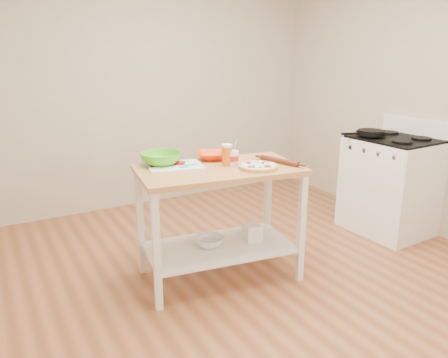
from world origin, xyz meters
TOP-DOWN VIEW (x-y plane):
  - room_shell at (0.00, 0.00)m, footprint 4.04×4.54m
  - prep_island at (-0.24, 0.26)m, footprint 1.29×0.83m
  - gas_stove at (1.67, 0.24)m, footprint 0.68×0.78m
  - skillet at (1.52, 0.41)m, footprint 0.44×0.28m
  - pizza at (0.00, 0.09)m, footprint 0.30×0.30m
  - cutting_board at (-0.51, 0.44)m, footprint 0.46×0.38m
  - spatula at (-0.44, 0.36)m, footprint 0.15×0.05m
  - knife at (-0.60, 0.51)m, footprint 0.26×0.12m
  - orange_bowl at (-0.17, 0.51)m, footprint 0.32×0.32m
  - green_bowl at (-0.59, 0.54)m, footprint 0.36×0.36m
  - beer_pint at (-0.16, 0.28)m, footprint 0.08×0.08m
  - yogurt_tub at (-0.12, 0.26)m, footprint 0.09×0.09m
  - rolling_pin at (0.22, 0.13)m, footprint 0.14×0.34m
  - shelf_glass_bowl at (-0.31, 0.30)m, footprint 0.32×0.32m
  - shelf_bin at (0.06, 0.23)m, footprint 0.15×0.15m

SIDE VIEW (x-z plane):
  - shelf_glass_bowl at x=-0.31m, z-range 0.26..0.33m
  - shelf_bin at x=0.06m, z-range 0.26..0.39m
  - gas_stove at x=1.67m, z-range -0.08..1.03m
  - prep_island at x=-0.24m, z-range 0.20..1.10m
  - cutting_board at x=-0.51m, z-range 0.89..0.93m
  - spatula at x=-0.44m, z-range 0.91..0.92m
  - pizza at x=0.00m, z-range 0.89..0.94m
  - knife at x=-0.60m, z-range 0.91..0.92m
  - rolling_pin at x=0.22m, z-range 0.90..0.94m
  - orange_bowl at x=-0.17m, z-range 0.90..0.96m
  - green_bowl at x=-0.59m, z-range 0.90..1.00m
  - yogurt_tub at x=-0.12m, z-range 0.86..1.05m
  - skillet at x=1.52m, z-range 0.96..0.99m
  - beer_pint at x=-0.16m, z-range 0.90..1.06m
  - room_shell at x=0.00m, z-range -0.02..2.72m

